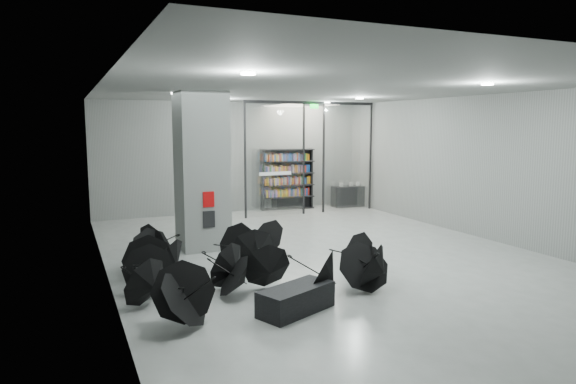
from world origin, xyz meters
name	(u,v)px	position (x,y,z in m)	size (l,w,h in m)	color
room	(325,139)	(0.00, 0.00, 2.84)	(14.00, 14.02, 4.01)	gray
column	(202,171)	(-2.50, 2.00, 2.00)	(1.20, 1.20, 4.00)	slate
fire_cabinet	(209,199)	(-2.50, 1.38, 1.35)	(0.28, 0.04, 0.38)	#A50A07
info_panel	(209,219)	(-2.50, 1.38, 0.85)	(0.30, 0.03, 0.42)	black
exit_sign	(314,106)	(2.40, 5.30, 3.82)	(0.30, 0.06, 0.15)	#0CE533
glass_partition	(311,153)	(2.39, 5.50, 2.18)	(5.06, 0.08, 4.00)	silver
bench	(296,299)	(-2.23, -3.15, 0.22)	(1.39, 0.59, 0.45)	black
bookshelf	(287,179)	(2.00, 6.75, 1.14)	(2.07, 0.41, 2.28)	black
shop_counter	(349,196)	(4.45, 6.27, 0.40)	(1.34, 0.53, 0.80)	black
umbrella_cluster	(236,271)	(-2.74, -1.43, 0.31)	(5.40, 4.67, 1.32)	black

